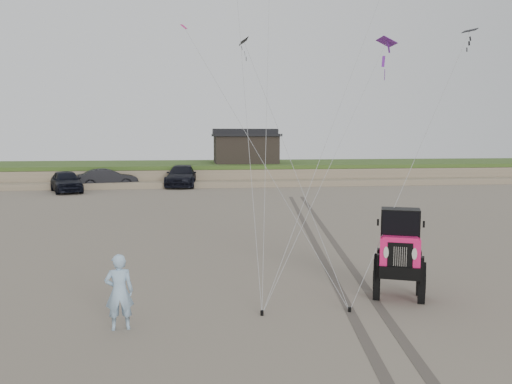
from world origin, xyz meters
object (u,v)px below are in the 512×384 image
Objects in this scene: truck_a at (66,181)px; jeep at (399,263)px; man at (119,292)px; cabin at (245,148)px; truck_b at (108,178)px; truck_c at (182,176)px.

jeep is (15.00, -27.98, 0.10)m from truck_a.
truck_a is 2.91× the size of man.
truck_b is (-12.33, -5.80, -2.43)m from cabin.
truck_c is 32.70m from man.
truck_a is at bearing -153.22° from truck_c.
man is at bearing 175.01° from truck_b.
truck_a is at bearing -149.84° from cabin.
man is at bearing -100.52° from cabin.
truck_a is 1.02× the size of truck_b.
jeep reaches higher than truck_c.
man is (5.29, -32.14, 0.05)m from truck_b.
jeep is at bearing -172.59° from truck_b.
truck_b is 0.78× the size of truck_c.
cabin reaches higher than jeep.
cabin is at bearing 112.11° from jeep.
truck_a is 0.80× the size of truck_c.
truck_b is (2.68, 2.93, -0.04)m from truck_a.
truck_c reaches higher than truck_b.
man is at bearing -95.49° from truck_a.
cabin reaches higher than man.
truck_a is at bearing 140.33° from jeep.
cabin is 1.25× the size of jeep.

